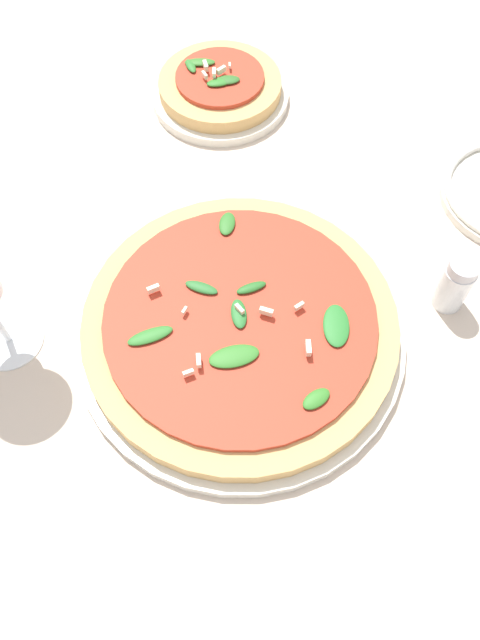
# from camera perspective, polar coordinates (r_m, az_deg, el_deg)

# --- Properties ---
(ground_plane) EXTENTS (6.00, 6.00, 0.00)m
(ground_plane) POSITION_cam_1_polar(r_m,az_deg,el_deg) (0.61, -1.35, -4.51)
(ground_plane) COLOR beige
(pizza_arugula_main) EXTENTS (0.33, 0.33, 0.05)m
(pizza_arugula_main) POSITION_cam_1_polar(r_m,az_deg,el_deg) (0.62, 0.01, -0.61)
(pizza_arugula_main) COLOR silver
(pizza_arugula_main) RESTS_ON ground_plane
(pizza_personal_side) EXTENTS (0.18, 0.18, 0.05)m
(pizza_personal_side) POSITION_cam_1_polar(r_m,az_deg,el_deg) (0.84, -1.83, 20.38)
(pizza_personal_side) COLOR silver
(pizza_personal_side) RESTS_ON ground_plane
(shaker_pepper) EXTENTS (0.03, 0.03, 0.07)m
(shaker_pepper) POSITION_cam_1_polar(r_m,az_deg,el_deg) (0.66, 19.08, 3.13)
(shaker_pepper) COLOR silver
(shaker_pepper) RESTS_ON ground_plane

